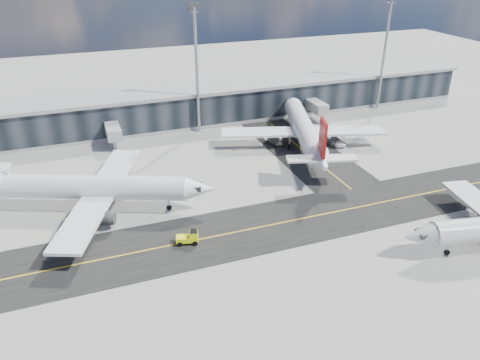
{
  "coord_description": "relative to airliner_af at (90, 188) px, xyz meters",
  "views": [
    {
      "loc": [
        -27.11,
        -53.55,
        40.27
      ],
      "look_at": [
        -3.17,
        11.34,
        5.0
      ],
      "focal_mm": 35.0,
      "sensor_mm": 36.0,
      "label": 1
    }
  ],
  "objects": [
    {
      "name": "floodlight_masts",
      "position": [
        26.74,
        28.86,
        11.58
      ],
      "size": [
        102.5,
        0.7,
        28.9
      ],
      "color": "gray",
      "rests_on": "ground"
    },
    {
      "name": "baggage_tug",
      "position": [
        12.66,
        -15.53,
        -2.98
      ],
      "size": [
        3.59,
        2.39,
        2.07
      ],
      "rotation": [
        0.0,
        0.0,
        -1.82
      ],
      "color": "#F6FE0D",
      "rests_on": "ground"
    },
    {
      "name": "taxiway_lanes",
      "position": [
        30.65,
        -8.4,
        -4.01
      ],
      "size": [
        180.0,
        63.0,
        0.03
      ],
      "color": "black",
      "rests_on": "ground"
    },
    {
      "name": "ground",
      "position": [
        26.74,
        -19.14,
        -4.02
      ],
      "size": [
        300.0,
        300.0,
        0.0
      ],
      "primitive_type": "plane",
      "color": "gray",
      "rests_on": "ground"
    },
    {
      "name": "airliner_af",
      "position": [
        0.0,
        0.0,
        0.0
      ],
      "size": [
        39.48,
        34.15,
        12.17
      ],
      "rotation": [
        0.0,
        0.0,
        -1.96
      ],
      "color": "white",
      "rests_on": "ground"
    },
    {
      "name": "airliner_redtail",
      "position": [
        45.37,
        11.18,
        0.11
      ],
      "size": [
        35.64,
        41.34,
        12.5
      ],
      "rotation": [
        0.0,
        0.0,
        -0.3
      ],
      "color": "white",
      "rests_on": "ground"
    },
    {
      "name": "terminal_concourse",
      "position": [
        26.78,
        35.79,
        0.07
      ],
      "size": [
        152.0,
        19.8,
        8.8
      ],
      "color": "black",
      "rests_on": "ground"
    },
    {
      "name": "service_van",
      "position": [
        52.98,
        10.42,
        -3.21
      ],
      "size": [
        2.8,
        5.88,
        1.62
      ],
      "primitive_type": "imported",
      "rotation": [
        0.0,
        0.0,
        0.02
      ],
      "color": "white",
      "rests_on": "ground"
    }
  ]
}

